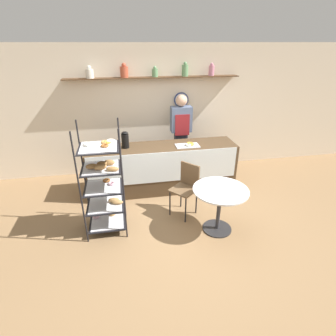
% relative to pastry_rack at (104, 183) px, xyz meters
% --- Properties ---
extents(ground_plane, '(14.00, 14.00, 0.00)m').
position_rel_pastry_rack_xyz_m(ground_plane, '(1.04, 0.03, -0.81)').
color(ground_plane, olive).
extents(back_wall, '(10.00, 0.30, 2.70)m').
position_rel_pastry_rack_xyz_m(back_wall, '(1.04, 2.11, 0.55)').
color(back_wall, beige).
rests_on(back_wall, ground_plane).
extents(display_counter, '(2.87, 0.66, 0.92)m').
position_rel_pastry_rack_xyz_m(display_counter, '(1.04, 1.09, -0.35)').
color(display_counter, '#4C3823').
rests_on(display_counter, ground_plane).
extents(pastry_rack, '(0.60, 0.56, 1.72)m').
position_rel_pastry_rack_xyz_m(pastry_rack, '(0.00, 0.00, 0.00)').
color(pastry_rack, black).
rests_on(pastry_rack, ground_plane).
extents(person_worker, '(0.43, 0.23, 1.76)m').
position_rel_pastry_rack_xyz_m(person_worker, '(1.55, 1.67, 0.16)').
color(person_worker, '#282833').
rests_on(person_worker, ground_plane).
extents(cafe_table, '(0.83, 0.83, 0.73)m').
position_rel_pastry_rack_xyz_m(cafe_table, '(1.70, -0.35, -0.26)').
color(cafe_table, '#262628').
rests_on(cafe_table, ground_plane).
extents(cafe_chair, '(0.54, 0.54, 0.90)m').
position_rel_pastry_rack_xyz_m(cafe_chair, '(1.32, 0.21, -0.26)').
color(cafe_chair, black).
rests_on(cafe_chair, ground_plane).
extents(coffee_carafe, '(0.13, 0.13, 0.31)m').
position_rel_pastry_rack_xyz_m(coffee_carafe, '(0.37, 1.13, 0.26)').
color(coffee_carafe, black).
rests_on(coffee_carafe, display_counter).
extents(donut_tray_counter, '(0.44, 0.27, 0.05)m').
position_rel_pastry_rack_xyz_m(donut_tray_counter, '(1.55, 1.01, 0.13)').
color(donut_tray_counter, silver).
rests_on(donut_tray_counter, display_counter).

